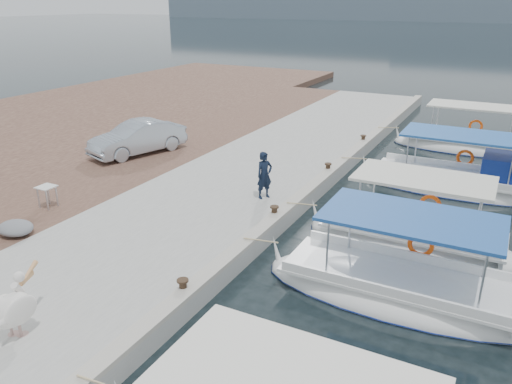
% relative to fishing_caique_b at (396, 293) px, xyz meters
% --- Properties ---
extents(ground, '(400.00, 400.00, 0.00)m').
position_rel_fishing_caique_b_xyz_m(ground, '(-4.02, 0.62, -0.12)').
color(ground, black).
rests_on(ground, ground).
extents(concrete_quay, '(6.00, 40.00, 0.50)m').
position_rel_fishing_caique_b_xyz_m(concrete_quay, '(-7.02, 5.62, 0.13)').
color(concrete_quay, '#9D9C97').
rests_on(concrete_quay, ground).
extents(quay_curb, '(0.44, 40.00, 0.12)m').
position_rel_fishing_caique_b_xyz_m(quay_curb, '(-4.24, 5.62, 0.44)').
color(quay_curb, '#A8A295').
rests_on(quay_curb, concrete_quay).
extents(cobblestone_strip, '(4.00, 40.00, 0.50)m').
position_rel_fishing_caique_b_xyz_m(cobblestone_strip, '(-12.02, 5.62, 0.13)').
color(cobblestone_strip, '#51352B').
rests_on(cobblestone_strip, ground).
extents(land_backing, '(16.00, 60.00, 0.48)m').
position_rel_fishing_caique_b_xyz_m(land_backing, '(-22.02, 5.62, 0.12)').
color(land_backing, '#51352B').
rests_on(land_backing, ground).
extents(fishing_caique_b, '(6.86, 2.46, 2.83)m').
position_rel_fishing_caique_b_xyz_m(fishing_caique_b, '(0.00, 0.00, 0.00)').
color(fishing_caique_b, white).
rests_on(fishing_caique_b, ground).
extents(fishing_caique_c, '(6.37, 2.29, 2.83)m').
position_rel_fishing_caique_b_xyz_m(fishing_caique_c, '(-0.24, 2.98, 0.00)').
color(fishing_caique_c, white).
rests_on(fishing_caique_c, ground).
extents(fishing_caique_d, '(7.18, 2.48, 2.83)m').
position_rel_fishing_caique_b_xyz_m(fishing_caique_d, '(0.27, 8.67, 0.07)').
color(fishing_caique_d, white).
rests_on(fishing_caique_d, ground).
extents(fishing_caique_e, '(6.91, 2.23, 2.83)m').
position_rel_fishing_caique_b_xyz_m(fishing_caique_e, '(0.03, 14.74, 0.00)').
color(fishing_caique_e, white).
rests_on(fishing_caique_e, ground).
extents(mooring_bollards, '(0.28, 20.28, 0.33)m').
position_rel_fishing_caique_b_xyz_m(mooring_bollards, '(-4.37, 2.12, 0.57)').
color(mooring_bollards, black).
rests_on(mooring_bollards, concrete_quay).
extents(pelican, '(0.89, 1.58, 1.24)m').
position_rel_fishing_caique_b_xyz_m(pelican, '(-6.46, -5.78, 1.01)').
color(pelican, tan).
rests_on(pelican, concrete_quay).
extents(fisherman, '(0.64, 0.72, 1.65)m').
position_rel_fishing_caique_b_xyz_m(fisherman, '(-5.35, 3.37, 1.20)').
color(fisherman, black).
rests_on(fisherman, concrete_quay).
extents(parked_car, '(2.80, 4.60, 1.43)m').
position_rel_fishing_caique_b_xyz_m(parked_car, '(-12.74, 5.57, 1.09)').
color(parked_car, '#A7B2BF').
rests_on(parked_car, cobblestone_strip).
extents(tarp_bundle, '(1.10, 0.90, 0.40)m').
position_rel_fishing_caique_b_xyz_m(tarp_bundle, '(-10.52, -2.60, 0.58)').
color(tarp_bundle, slate).
rests_on(tarp_bundle, cobblestone_strip).
extents(folding_table, '(0.55, 0.55, 0.73)m').
position_rel_fishing_caique_b_xyz_m(folding_table, '(-11.33, -0.69, 0.90)').
color(folding_table, silver).
rests_on(folding_table, cobblestone_strip).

